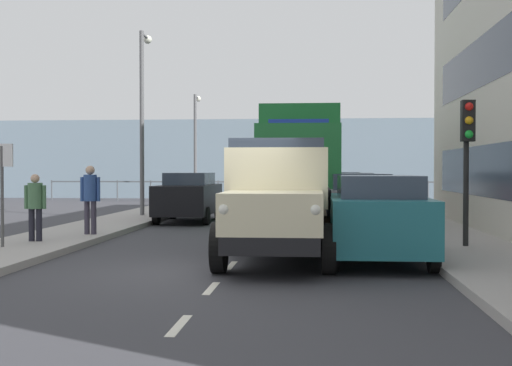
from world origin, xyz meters
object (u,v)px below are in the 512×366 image
Objects in this scene: lorry_cargo_green at (301,162)px; pedestrian_in_dark_coat at (35,202)px; car_maroon_kerbside_2 at (350,197)px; street_sign at (2,177)px; lamp_post_promenade at (143,106)px; lamp_post_far at (196,136)px; car_teal_kerbside_near at (378,218)px; truck_vintage_cream at (278,203)px; pedestrian_near_railing at (90,194)px; car_grey_kerbside_1 at (360,204)px; car_black_oppositeside_0 at (189,196)px; traffic_light_near at (467,140)px; car_white_kerbside_3 at (342,191)px.

lorry_cargo_green is 5.19× the size of pedestrian_in_dark_coat.
street_sign is (8.02, 9.43, 0.79)m from car_maroon_kerbside_2.
lamp_post_promenade is 1.18× the size of lamp_post_far.
truck_vintage_cream is at bearing 6.74° from car_teal_kerbside_near.
car_teal_kerbside_near is 13.92m from lamp_post_promenade.
car_maroon_kerbside_2 is at bearing -137.33° from pedestrian_near_railing.
car_black_oppositeside_0 is at bearing -40.33° from car_grey_kerbside_1.
lamp_post_promenade reaches higher than car_maroon_kerbside_2.
pedestrian_in_dark_coat is at bearing -101.31° from street_sign.
truck_vintage_cream is 1.25× the size of car_maroon_kerbside_2.
traffic_light_near is (-4.05, -1.99, 1.29)m from truck_vintage_cream.
lamp_post_promenade reaches higher than pedestrian_in_dark_coat.
pedestrian_in_dark_coat is at bearing 49.83° from lorry_cargo_green.
truck_vintage_cream is 0.69× the size of lorry_cargo_green.
car_grey_kerbside_1 is 2.41× the size of pedestrian_in_dark_coat.
lamp_post_far is (5.77, -23.30, 2.47)m from truck_vintage_cream.
truck_vintage_cream is 3.16× the size of pedestrian_near_railing.
car_grey_kerbside_1 is 0.56× the size of lamp_post_promenade.
truck_vintage_cream is 16.95m from car_white_kerbside_3.
car_grey_kerbside_1 is (-1.70, 3.96, -1.18)m from lorry_cargo_green.
lorry_cargo_green is 3.65× the size of street_sign.
pedestrian_in_dark_coat is at bearing 75.04° from car_black_oppositeside_0.
traffic_light_near reaches higher than car_black_oppositeside_0.
street_sign is at bearing -9.55° from truck_vintage_cream.
car_teal_kerbside_near is at bearing 174.38° from street_sign.
lamp_post_promenade is at bearing 35.45° from car_white_kerbside_3.
car_teal_kerbside_near and car_maroon_kerbside_2 have the same top height.
truck_vintage_cream is at bearing 83.39° from car_white_kerbside_3.
truck_vintage_cream is 10.89m from car_black_oppositeside_0.
lorry_cargo_green is 9.49m from pedestrian_in_dark_coat.
lamp_post_far is (0.67, -19.35, 2.44)m from pedestrian_near_railing.
lamp_post_promenade is (-0.20, -9.23, 3.10)m from pedestrian_in_dark_coat.
street_sign is (0.30, 22.28, -1.96)m from lamp_post_far.
car_black_oppositeside_0 is 13.51m from lamp_post_far.
lorry_cargo_green is 1.82× the size of car_maroon_kerbside_2.
car_white_kerbside_3 is at bearing -96.61° from truck_vintage_cream.
car_black_oppositeside_0 is (3.69, -10.24, -0.28)m from truck_vintage_cream.
car_maroon_kerbside_2 is at bearing 121.00° from lamp_post_far.
lamp_post_promenade is (9.69, -9.44, 1.71)m from traffic_light_near.
pedestrian_in_dark_coat is 0.23× the size of lamp_post_promenade.
car_grey_kerbside_1 is at bearing 90.00° from car_maroon_kerbside_2.
lorry_cargo_green reaches higher than car_white_kerbside_3.
lorry_cargo_green is 9.41m from car_teal_kerbside_near.
car_teal_kerbside_near is 10.22m from car_maroon_kerbside_2.
car_teal_kerbside_near is 0.88× the size of car_maroon_kerbside_2.
car_maroon_kerbside_2 is 11.34m from pedestrian_in_dark_coat.
truck_vintage_cream is 3.57× the size of pedestrian_in_dark_coat.
car_maroon_kerbside_2 is at bearing -90.00° from car_teal_kerbside_near.
car_white_kerbside_3 is 14.69m from pedestrian_near_railing.
lamp_post_promenade is at bearing -55.89° from car_teal_kerbside_near.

